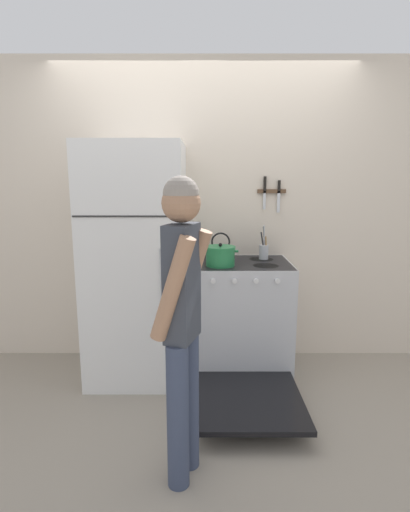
{
  "coord_description": "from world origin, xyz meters",
  "views": [
    {
      "loc": [
        0.01,
        -3.42,
        1.57
      ],
      "look_at": [
        0.01,
        -0.46,
        1.0
      ],
      "focal_mm": 28.0,
      "sensor_mm": 36.0,
      "label": 1
    }
  ],
  "objects_px": {
    "refrigerator": "(137,264)",
    "stove_range": "(241,319)",
    "dutch_oven_pot": "(220,256)",
    "tea_kettle": "(221,252)",
    "utensil_jar": "(264,251)",
    "person": "(182,315)"
  },
  "relations": [
    {
      "from": "refrigerator",
      "to": "person",
      "type": "height_order",
      "value": "refrigerator"
    },
    {
      "from": "stove_range",
      "to": "utensil_jar",
      "type": "height_order",
      "value": "utensil_jar"
    },
    {
      "from": "utensil_jar",
      "to": "person",
      "type": "height_order",
      "value": "person"
    },
    {
      "from": "tea_kettle",
      "to": "person",
      "type": "distance_m",
      "value": 1.36
    },
    {
      "from": "tea_kettle",
      "to": "person",
      "type": "relative_size",
      "value": 0.16
    },
    {
      "from": "stove_range",
      "to": "dutch_oven_pot",
      "type": "xyz_separation_m",
      "value": [
        -0.17,
        -0.08,
        0.54
      ]
    },
    {
      "from": "refrigerator",
      "to": "utensil_jar",
      "type": "height_order",
      "value": "refrigerator"
    },
    {
      "from": "dutch_oven_pot",
      "to": "tea_kettle",
      "type": "height_order",
      "value": "tea_kettle"
    },
    {
      "from": "refrigerator",
      "to": "utensil_jar",
      "type": "relative_size",
      "value": 6.5
    },
    {
      "from": "tea_kettle",
      "to": "utensil_jar",
      "type": "xyz_separation_m",
      "value": [
        0.35,
        0.01,
        0.01
      ]
    },
    {
      "from": "stove_range",
      "to": "refrigerator",
      "type": "bearing_deg",
      "value": -179.33
    },
    {
      "from": "dutch_oven_pot",
      "to": "utensil_jar",
      "type": "relative_size",
      "value": 0.97
    },
    {
      "from": "refrigerator",
      "to": "person",
      "type": "bearing_deg",
      "value": -70.1
    },
    {
      "from": "stove_range",
      "to": "utensil_jar",
      "type": "xyz_separation_m",
      "value": [
        0.19,
        0.17,
        0.53
      ]
    },
    {
      "from": "stove_range",
      "to": "person",
      "type": "distance_m",
      "value": 1.32
    },
    {
      "from": "dutch_oven_pot",
      "to": "stove_range",
      "type": "bearing_deg",
      "value": 25.96
    },
    {
      "from": "tea_kettle",
      "to": "utensil_jar",
      "type": "height_order",
      "value": "utensil_jar"
    },
    {
      "from": "stove_range",
      "to": "dutch_oven_pot",
      "type": "relative_size",
      "value": 4.94
    },
    {
      "from": "utensil_jar",
      "to": "stove_range",
      "type": "bearing_deg",
      "value": -138.93
    },
    {
      "from": "refrigerator",
      "to": "stove_range",
      "type": "distance_m",
      "value": 0.95
    },
    {
      "from": "utensil_jar",
      "to": "refrigerator",
      "type": "bearing_deg",
      "value": -170.05
    },
    {
      "from": "dutch_oven_pot",
      "to": "person",
      "type": "relative_size",
      "value": 0.17
    }
  ]
}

